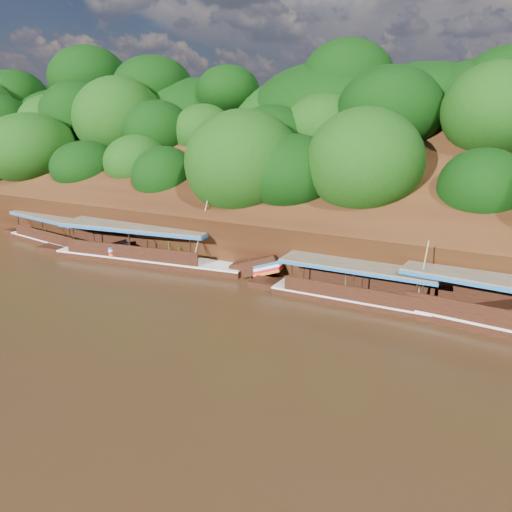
{
  "coord_description": "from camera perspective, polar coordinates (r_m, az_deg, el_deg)",
  "views": [
    {
      "loc": [
        8.86,
        -18.27,
        10.71
      ],
      "look_at": [
        -4.67,
        7.0,
        2.14
      ],
      "focal_mm": 35.0,
      "sensor_mm": 36.0,
      "label": 1
    }
  ],
  "objects": [
    {
      "name": "riverbank",
      "position": [
        42.87,
        15.65,
        4.14
      ],
      "size": [
        120.0,
        30.06,
        19.4
      ],
      "color": "black",
      "rests_on": "ground"
    },
    {
      "name": "boat_1",
      "position": [
        28.74,
        14.13,
        -4.65
      ],
      "size": [
        13.36,
        2.5,
        4.76
      ],
      "rotation": [
        0.0,
        0.0,
        0.02
      ],
      "color": "black",
      "rests_on": "ground"
    },
    {
      "name": "boat_2",
      "position": [
        35.96,
        -10.8,
        0.04
      ],
      "size": [
        17.43,
        4.57,
        7.12
      ],
      "rotation": [
        0.0,
        0.0,
        0.14
      ],
      "color": "black",
      "rests_on": "ground"
    },
    {
      "name": "boat_3",
      "position": [
        42.71,
        -21.01,
        1.73
      ],
      "size": [
        13.34,
        3.85,
        2.8
      ],
      "rotation": [
        0.0,
        0.0,
        -0.15
      ],
      "color": "black",
      "rests_on": "ground"
    },
    {
      "name": "ground",
      "position": [
        22.96,
        2.07,
        -11.18
      ],
      "size": [
        160.0,
        160.0,
        0.0
      ],
      "primitive_type": "plane",
      "color": "black",
      "rests_on": "ground"
    },
    {
      "name": "reeds",
      "position": [
        31.97,
        3.8,
        -1.26
      ],
      "size": [
        47.62,
        2.47,
        2.1
      ],
      "color": "#2F5F17",
      "rests_on": "ground"
    }
  ]
}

